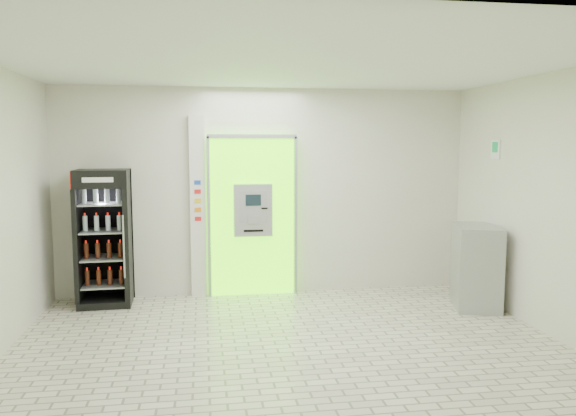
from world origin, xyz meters
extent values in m
plane|color=beige|center=(0.00, 0.00, 0.00)|extent=(6.00, 6.00, 0.00)
plane|color=silver|center=(0.00, 2.50, 1.50)|extent=(6.00, 0.00, 6.00)
plane|color=silver|center=(0.00, -2.50, 1.50)|extent=(6.00, 0.00, 6.00)
plane|color=silver|center=(3.00, 0.00, 1.50)|extent=(0.00, 5.00, 5.00)
plane|color=white|center=(0.00, 0.00, 3.00)|extent=(6.00, 6.00, 0.00)
cube|color=#57F703|center=(-0.20, 2.43, 1.15)|extent=(1.20, 0.12, 2.30)
cube|color=gray|center=(-0.20, 2.36, 2.30)|extent=(1.28, 0.04, 0.06)
cube|color=gray|center=(-0.83, 2.36, 1.15)|extent=(0.04, 0.04, 2.30)
cube|color=gray|center=(0.43, 2.36, 1.15)|extent=(0.04, 0.04, 2.30)
cube|color=black|center=(-0.10, 2.38, 0.50)|extent=(0.62, 0.01, 0.67)
cube|color=black|center=(-0.54, 2.38, 1.98)|extent=(0.22, 0.01, 0.18)
cube|color=#9A9CA1|center=(-0.20, 2.32, 1.25)|extent=(0.55, 0.12, 0.75)
cube|color=black|center=(-0.20, 2.25, 1.40)|extent=(0.22, 0.01, 0.16)
cube|color=gray|center=(-0.20, 2.25, 1.12)|extent=(0.16, 0.01, 0.12)
cube|color=black|center=(-0.04, 2.25, 1.28)|extent=(0.09, 0.01, 0.02)
cube|color=black|center=(-0.20, 2.25, 0.96)|extent=(0.28, 0.01, 0.03)
cube|color=silver|center=(-0.98, 2.45, 1.30)|extent=(0.22, 0.10, 2.60)
cube|color=#193FB2|center=(-0.98, 2.40, 1.65)|extent=(0.09, 0.01, 0.06)
cube|color=red|center=(-0.98, 2.40, 1.52)|extent=(0.09, 0.01, 0.06)
cube|color=yellow|center=(-0.98, 2.40, 1.39)|extent=(0.09, 0.01, 0.06)
cube|color=orange|center=(-0.98, 2.40, 1.26)|extent=(0.09, 0.01, 0.06)
cube|color=red|center=(-0.98, 2.40, 1.13)|extent=(0.09, 0.01, 0.06)
cube|color=black|center=(-2.25, 2.18, 0.93)|extent=(0.72, 0.66, 1.85)
cube|color=black|center=(-2.25, 2.47, 0.93)|extent=(0.70, 0.08, 1.85)
cube|color=red|center=(-2.25, 1.86, 1.73)|extent=(0.68, 0.04, 0.22)
cube|color=white|center=(-2.25, 1.86, 1.73)|extent=(0.39, 0.02, 0.06)
cube|color=black|center=(-2.25, 2.18, 0.05)|extent=(0.72, 0.66, 0.09)
cylinder|color=gray|center=(-1.95, 1.84, 0.85)|extent=(0.03, 0.03, 0.83)
cube|color=gray|center=(-2.25, 2.18, 0.28)|extent=(0.60, 0.56, 0.02)
cube|color=gray|center=(-2.25, 2.18, 0.65)|extent=(0.60, 0.56, 0.02)
cube|color=gray|center=(-2.25, 2.18, 1.02)|extent=(0.60, 0.56, 0.02)
cube|color=gray|center=(-2.25, 2.18, 1.39)|extent=(0.60, 0.56, 0.02)
cube|color=#9A9CA1|center=(2.71, 1.29, 0.55)|extent=(0.77, 0.96, 1.11)
cube|color=gray|center=(2.43, 1.29, 0.61)|extent=(0.24, 0.78, 0.01)
cube|color=white|center=(2.99, 1.40, 2.12)|extent=(0.02, 0.22, 0.26)
cube|color=#0B7F3A|center=(2.98, 1.40, 2.15)|extent=(0.00, 0.14, 0.14)
camera|label=1|loc=(-0.91, -5.65, 2.17)|focal=35.00mm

